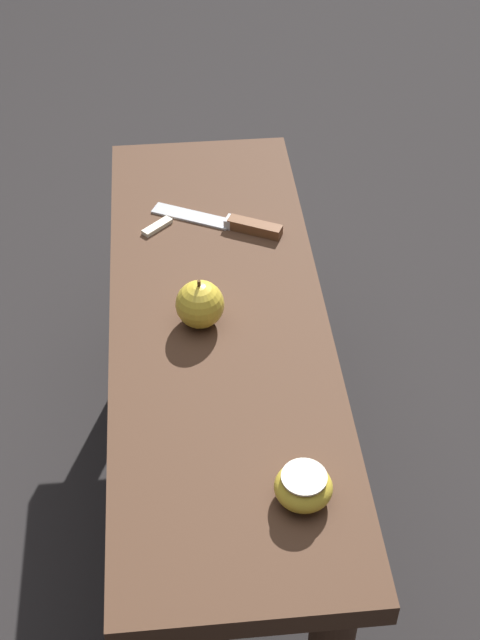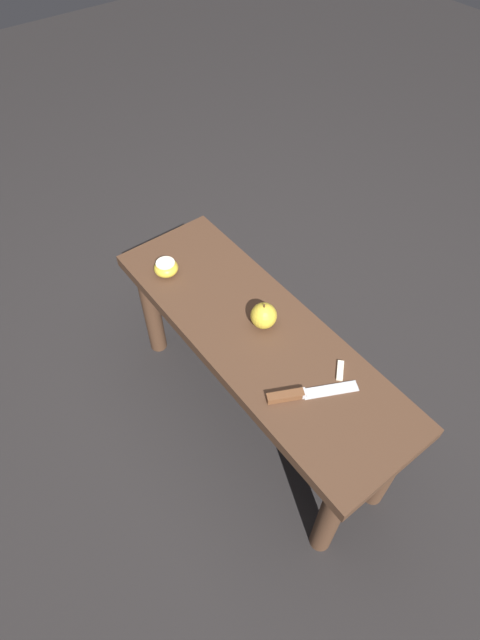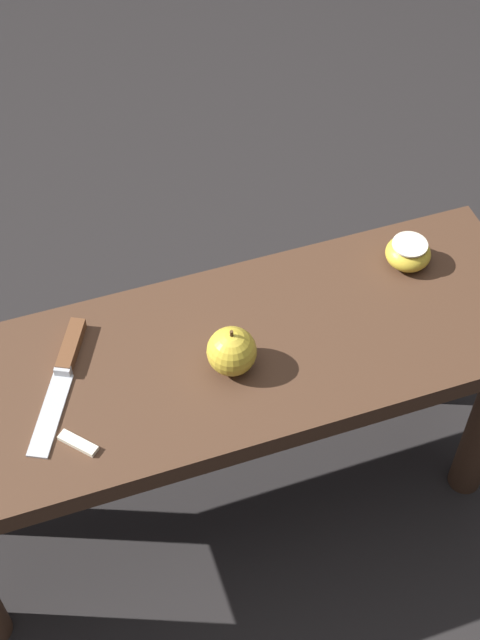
# 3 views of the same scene
# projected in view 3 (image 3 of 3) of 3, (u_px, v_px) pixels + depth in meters

# --- Properties ---
(ground_plane) EXTENTS (8.00, 8.00, 0.00)m
(ground_plane) POSITION_uv_depth(u_px,v_px,m) (224.00, 499.00, 1.77)
(ground_plane) COLOR black
(wooden_bench) EXTENTS (1.06, 0.35, 0.48)m
(wooden_bench) POSITION_uv_depth(u_px,v_px,m) (220.00, 389.00, 1.48)
(wooden_bench) COLOR #472D1E
(wooden_bench) RESTS_ON ground_plane
(knife) EXTENTS (0.14, 0.23, 0.02)m
(knife) POSITION_uv_depth(u_px,v_px,m) (65.00, 365.00, 1.38)
(knife) COLOR #B7BABF
(knife) RESTS_ON wooden_bench
(apple_whole) EXTENTS (0.08, 0.08, 0.09)m
(apple_whole) POSITION_uv_depth(u_px,v_px,m) (232.00, 351.00, 1.36)
(apple_whole) COLOR gold
(apple_whole) RESTS_ON wooden_bench
(apple_cut) EXTENTS (0.08, 0.08, 0.05)m
(apple_cut) POSITION_uv_depth(u_px,v_px,m) (408.00, 253.00, 1.51)
(apple_cut) COLOR gold
(apple_cut) RESTS_ON wooden_bench
(apple_slice_near_knife) EXTENTS (0.05, 0.06, 0.01)m
(apple_slice_near_knife) POSITION_uv_depth(u_px,v_px,m) (78.00, 443.00, 1.29)
(apple_slice_near_knife) COLOR silver
(apple_slice_near_knife) RESTS_ON wooden_bench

